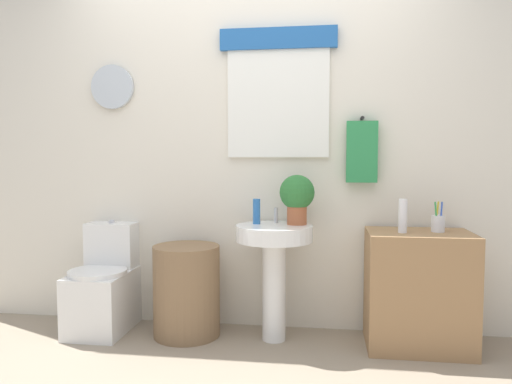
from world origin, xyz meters
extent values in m
cube|color=silver|center=(0.00, 1.15, 1.30)|extent=(4.40, 0.10, 2.60)
cube|color=white|center=(0.19, 1.08, 1.54)|extent=(0.68, 0.03, 0.72)
cube|color=#235BA3|center=(0.19, 1.07, 1.96)|extent=(0.78, 0.04, 0.14)
cylinder|color=silver|center=(-0.97, 1.08, 1.66)|extent=(0.31, 0.03, 0.31)
cylinder|color=black|center=(0.74, 1.07, 1.43)|extent=(0.02, 0.06, 0.02)
cube|color=#2D894C|center=(0.74, 1.05, 1.21)|extent=(0.20, 0.05, 0.40)
cube|color=white|center=(-0.97, 0.85, 0.20)|extent=(0.36, 0.50, 0.40)
cylinder|color=white|center=(-0.97, 0.79, 0.42)|extent=(0.38, 0.38, 0.03)
cube|color=white|center=(-0.97, 1.02, 0.56)|extent=(0.34, 0.18, 0.31)
cylinder|color=silver|center=(-0.97, 1.02, 0.72)|extent=(0.04, 0.04, 0.02)
cylinder|color=#846647|center=(-0.39, 0.85, 0.30)|extent=(0.43, 0.43, 0.60)
cylinder|color=white|center=(0.19, 0.85, 0.32)|extent=(0.15, 0.15, 0.64)
cylinder|color=white|center=(0.19, 0.85, 0.69)|extent=(0.49, 0.49, 0.10)
cylinder|color=silver|center=(0.19, 0.97, 0.79)|extent=(0.03, 0.03, 0.10)
cube|color=#9E754C|center=(1.08, 0.85, 0.36)|extent=(0.62, 0.44, 0.72)
cylinder|color=#2D6BB7|center=(0.07, 0.90, 0.82)|extent=(0.05, 0.05, 0.16)
cylinder|color=#AD5B38|center=(0.33, 0.91, 0.80)|extent=(0.13, 0.13, 0.12)
sphere|color=#2D7033|center=(0.33, 0.91, 0.95)|extent=(0.22, 0.22, 0.22)
cylinder|color=white|center=(0.97, 0.81, 0.82)|extent=(0.05, 0.05, 0.20)
cylinder|color=silver|center=(1.19, 0.87, 0.77)|extent=(0.08, 0.08, 0.10)
cylinder|color=blue|center=(1.21, 0.87, 0.81)|extent=(0.01, 0.03, 0.18)
cylinder|color=yellow|center=(1.19, 0.89, 0.81)|extent=(0.03, 0.01, 0.18)
cylinder|color=green|center=(1.18, 0.86, 0.81)|extent=(0.02, 0.03, 0.18)
camera|label=1|loc=(0.50, -2.21, 1.17)|focal=34.25mm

